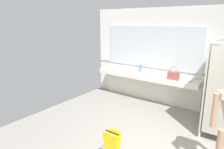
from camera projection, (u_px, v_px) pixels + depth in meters
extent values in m
cube|color=silver|center=(202.00, 60.00, 5.52)|extent=(6.96, 0.12, 2.83)
cube|color=#9E937F|center=(200.00, 74.00, 5.56)|extent=(6.96, 0.01, 0.06)
cube|color=silver|center=(146.00, 76.00, 6.24)|extent=(3.18, 0.54, 0.14)
cube|color=silver|center=(149.00, 88.00, 6.53)|extent=(3.18, 0.08, 0.75)
cube|color=#ADADA8|center=(113.00, 70.00, 6.89)|extent=(0.42, 0.30, 0.11)
cylinder|color=silver|center=(117.00, 66.00, 7.03)|extent=(0.04, 0.04, 0.11)
cylinder|color=silver|center=(116.00, 65.00, 6.97)|extent=(0.03, 0.11, 0.03)
sphere|color=silver|center=(119.00, 67.00, 7.00)|extent=(0.04, 0.04, 0.04)
cube|color=#ADADA8|center=(134.00, 74.00, 6.44)|extent=(0.42, 0.30, 0.11)
cylinder|color=silver|center=(137.00, 69.00, 6.57)|extent=(0.04, 0.04, 0.11)
cylinder|color=silver|center=(137.00, 68.00, 6.52)|extent=(0.03, 0.11, 0.03)
sphere|color=silver|center=(139.00, 70.00, 6.55)|extent=(0.04, 0.04, 0.04)
cube|color=#ADADA8|center=(158.00, 78.00, 5.98)|extent=(0.42, 0.30, 0.11)
cylinder|color=silver|center=(161.00, 73.00, 6.12)|extent=(0.04, 0.04, 0.11)
cylinder|color=silver|center=(160.00, 72.00, 6.06)|extent=(0.03, 0.11, 0.03)
sphere|color=silver|center=(163.00, 74.00, 6.09)|extent=(0.04, 0.04, 0.04)
cube|color=#ADADA8|center=(185.00, 82.00, 5.53)|extent=(0.42, 0.30, 0.11)
cylinder|color=silver|center=(188.00, 77.00, 5.66)|extent=(0.04, 0.04, 0.11)
cylinder|color=silver|center=(187.00, 76.00, 5.61)|extent=(0.03, 0.11, 0.03)
sphere|color=silver|center=(191.00, 78.00, 5.64)|extent=(0.04, 0.04, 0.04)
cube|color=silver|center=(151.00, 47.00, 6.24)|extent=(3.08, 0.02, 1.27)
cube|color=#B2AD9E|center=(212.00, 82.00, 4.72)|extent=(0.03, 1.47, 1.91)
cylinder|color=silver|center=(199.00, 134.00, 4.45)|extent=(0.05, 0.05, 0.12)
cylinder|color=tan|center=(215.00, 110.00, 3.02)|extent=(0.08, 0.08, 0.53)
cube|color=#934C42|center=(173.00, 76.00, 5.58)|extent=(0.31, 0.11, 0.21)
torus|color=#934C42|center=(174.00, 71.00, 5.54)|extent=(0.23, 0.02, 0.23)
cylinder|color=teal|center=(141.00, 69.00, 6.48)|extent=(0.07, 0.07, 0.18)
cylinder|color=black|center=(141.00, 66.00, 6.45)|extent=(0.03, 0.03, 0.04)
cube|color=yellow|center=(111.00, 147.00, 3.61)|extent=(0.28, 0.10, 0.57)
cube|color=yellow|center=(114.00, 145.00, 3.68)|extent=(0.28, 0.10, 0.57)
cylinder|color=black|center=(112.00, 133.00, 3.58)|extent=(0.28, 0.02, 0.02)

